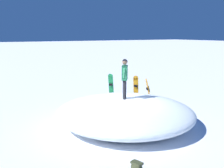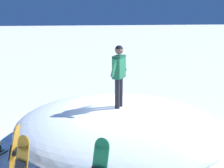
% 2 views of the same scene
% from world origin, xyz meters
% --- Properties ---
extents(ground, '(240.00, 240.00, 0.00)m').
position_xyz_m(ground, '(0.00, 0.00, 0.00)').
color(ground, white).
extents(snow_mound, '(8.15, 8.15, 1.14)m').
position_xyz_m(snow_mound, '(-0.04, 0.10, 0.57)').
color(snow_mound, white).
rests_on(snow_mound, ground).
extents(snowboarder_standing, '(0.86, 0.69, 1.70)m').
position_xyz_m(snowboarder_standing, '(-0.13, 0.12, 2.16)').
color(snowboarder_standing, black).
rests_on(snowboarder_standing, snow_mound).
extents(snowboard_secondary_upright, '(0.37, 0.43, 1.53)m').
position_xyz_m(snowboard_secondary_upright, '(-1.84, 2.80, 0.79)').
color(snowboard_secondary_upright, orange).
rests_on(snowboard_secondary_upright, ground).
extents(backpack_near, '(0.59, 0.35, 0.40)m').
position_xyz_m(backpack_near, '(3.46, -1.79, 0.20)').
color(backpack_near, '#383D23').
rests_on(backpack_near, ground).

